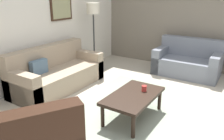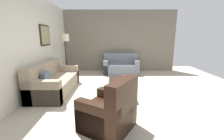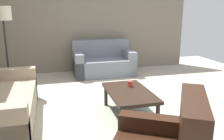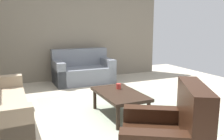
% 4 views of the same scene
% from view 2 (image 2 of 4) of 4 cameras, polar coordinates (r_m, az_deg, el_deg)
% --- Properties ---
extents(ground_plane, '(8.00, 8.00, 0.00)m').
position_cam_2_polar(ground_plane, '(4.52, 4.36, -8.44)').
color(ground_plane, '#B2A893').
extents(rear_partition, '(6.00, 0.12, 2.80)m').
position_cam_2_polar(rear_partition, '(4.78, -28.54, 8.45)').
color(rear_partition, silver).
rests_on(rear_partition, ground_plane).
extents(stone_feature_panel, '(0.12, 5.20, 2.80)m').
position_cam_2_polar(stone_feature_panel, '(7.22, 2.75, 10.84)').
color(stone_feature_panel, slate).
rests_on(stone_feature_panel, ground_plane).
extents(area_rug, '(2.82, 2.55, 0.01)m').
position_cam_2_polar(area_rug, '(4.52, 4.36, -8.39)').
color(area_rug, gray).
rests_on(area_rug, ground_plane).
extents(couch_main, '(2.02, 0.90, 0.88)m').
position_cam_2_polar(couch_main, '(4.80, -21.55, -4.31)').
color(couch_main, gray).
rests_on(couch_main, ground_plane).
extents(couch_loveseat, '(0.89, 1.52, 0.88)m').
position_cam_2_polar(couch_loveseat, '(6.80, 3.33, 1.35)').
color(couch_loveseat, slate).
rests_on(couch_loveseat, ground_plane).
extents(armchair_leather, '(1.10, 1.10, 0.95)m').
position_cam_2_polar(armchair_leather, '(2.74, -0.36, -16.11)').
color(armchair_leather, black).
rests_on(armchair_leather, ground_plane).
extents(coffee_table, '(1.10, 0.64, 0.41)m').
position_cam_2_polar(coffee_table, '(4.25, 3.13, -4.71)').
color(coffee_table, black).
rests_on(coffee_table, ground_plane).
extents(cup, '(0.08, 0.08, 0.09)m').
position_cam_2_polar(cup, '(4.42, 4.09, -2.69)').
color(cup, '#B2332D').
rests_on(cup, coffee_table).
extents(lamp_standing, '(0.32, 0.32, 1.71)m').
position_cam_2_polar(lamp_standing, '(5.89, -17.42, 9.97)').
color(lamp_standing, black).
rests_on(lamp_standing, ground_plane).
extents(framed_artwork, '(0.64, 0.04, 0.65)m').
position_cam_2_polar(framed_artwork, '(5.44, -24.07, 11.93)').
color(framed_artwork, '#382316').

